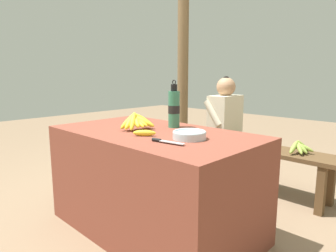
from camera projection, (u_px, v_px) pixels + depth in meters
ground_plane at (154, 228)px, 2.10m from camera, size 12.00×12.00×0.00m
market_counter at (154, 181)px, 2.04m from camera, size 1.40×0.79×0.69m
banana_bunch_ripe at (138, 121)px, 2.02m from camera, size 0.17×0.26×0.13m
serving_bowl at (189, 134)px, 1.74m from camera, size 0.20×0.20×0.05m
water_bottle at (174, 108)px, 2.11m from camera, size 0.08×0.08×0.34m
loose_banana_front at (144, 133)px, 1.82m from camera, size 0.13×0.12×0.04m
knife at (163, 141)px, 1.65m from camera, size 0.21×0.06×0.02m
wooden_bench at (250, 152)px, 2.79m from camera, size 1.54×0.32×0.42m
seated_vendor at (221, 122)px, 2.94m from camera, size 0.41×0.39×1.05m
banana_bunch_green at (300, 147)px, 2.45m from camera, size 0.16×0.25×0.12m
support_post_near at (183, 67)px, 3.80m from camera, size 0.14×0.14×2.31m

